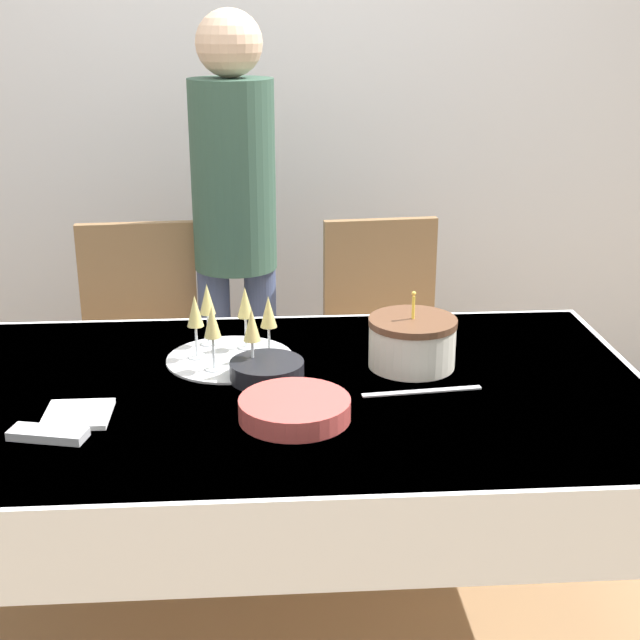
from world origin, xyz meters
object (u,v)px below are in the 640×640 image
at_px(dining_chair_far_right, 385,346).
at_px(birthday_cake, 412,342).
at_px(plate_stack_main, 295,409).
at_px(plate_stack_dessert, 266,371).
at_px(person_standing, 234,212).
at_px(dining_chair_far_left, 140,352).
at_px(champagne_tray, 230,332).

xyz_separation_m(dining_chair_far_right, birthday_cake, (-0.04, -0.74, 0.30)).
xyz_separation_m(dining_chair_far_right, plate_stack_main, (-0.36, -1.04, 0.25)).
distance_m(dining_chair_far_right, birthday_cake, 0.80).
height_order(dining_chair_far_right, plate_stack_dessert, dining_chair_far_right).
xyz_separation_m(dining_chair_far_right, person_standing, (-0.51, 0.06, 0.47)).
distance_m(dining_chair_far_left, birthday_cake, 1.14).
xyz_separation_m(dining_chair_far_left, person_standing, (0.34, 0.06, 0.47)).
distance_m(dining_chair_far_right, person_standing, 0.70).
bearing_deg(birthday_cake, plate_stack_dessert, -170.15).
bearing_deg(dining_chair_far_right, dining_chair_far_left, 179.99).
height_order(dining_chair_far_right, birthday_cake, birthday_cake).
xyz_separation_m(champagne_tray, person_standing, (0.00, 0.73, 0.16)).
relative_size(dining_chair_far_right, birthday_cake, 4.09).
relative_size(dining_chair_far_right, champagne_tray, 2.77).
xyz_separation_m(dining_chair_far_right, champagne_tray, (-0.51, -0.67, 0.31)).
height_order(champagne_tray, plate_stack_main, champagne_tray).
distance_m(dining_chair_far_left, champagne_tray, 0.81).
height_order(plate_stack_main, plate_stack_dessert, same).
bearing_deg(person_standing, plate_stack_dessert, -84.07).
height_order(dining_chair_far_left, person_standing, person_standing).
xyz_separation_m(plate_stack_dessert, person_standing, (-0.09, 0.87, 0.22)).
xyz_separation_m(dining_chair_far_left, plate_stack_dessert, (0.43, -0.81, 0.25)).
bearing_deg(person_standing, plate_stack_main, -82.04).
height_order(dining_chair_far_left, dining_chair_far_right, same).
distance_m(champagne_tray, plate_stack_main, 0.41).
bearing_deg(champagne_tray, plate_stack_main, -67.44).
bearing_deg(dining_chair_far_right, champagne_tray, -127.51).
xyz_separation_m(dining_chair_far_left, birthday_cake, (0.81, -0.74, 0.30)).
relative_size(dining_chair_far_right, plate_stack_dessert, 5.01).
bearing_deg(plate_stack_main, birthday_cake, 43.13).
height_order(dining_chair_far_left, birthday_cake, birthday_cake).
height_order(champagne_tray, plate_stack_dessert, champagne_tray).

